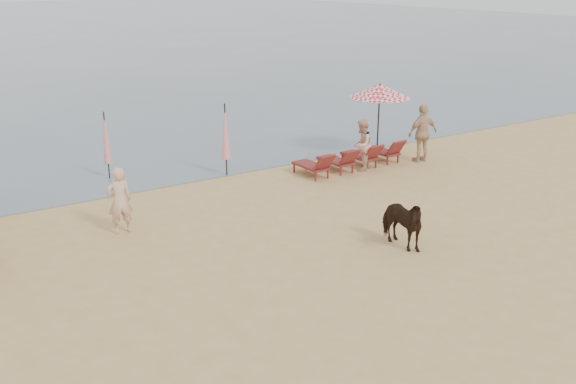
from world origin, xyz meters
The scene contains 9 objects.
ground centered at (0.00, 0.00, 0.00)m, with size 120.00×120.00×0.00m, color tan.
lounger_cluster_right centered at (4.70, 8.54, 0.39)m, with size 3.63×1.67×0.57m.
umbrella_open_right centered at (6.43, 9.33, 2.26)m, with size 2.06×2.06×2.51m.
umbrella_closed_left centered at (-2.22, 11.72, 1.29)m, with size 0.26×0.26×2.10m.
umbrella_closed_right centered at (0.95, 10.04, 1.41)m, with size 0.28×0.28×2.29m.
cow centered at (1.78, 3.02, 0.61)m, with size 0.66×1.45×1.23m, color black.
beachgoer_left centered at (-3.33, 7.31, 0.83)m, with size 0.61×0.40×1.66m, color #DAA788.
beachgoer_right_a centered at (4.88, 8.28, 0.83)m, with size 0.80×0.63×1.65m, color #DFA68B.
beachgoer_right_b centered at (7.24, 8.01, 0.97)m, with size 1.13×0.47×1.93m, color tan.
Camera 1 is at (-7.73, -7.08, 6.01)m, focal length 40.00 mm.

